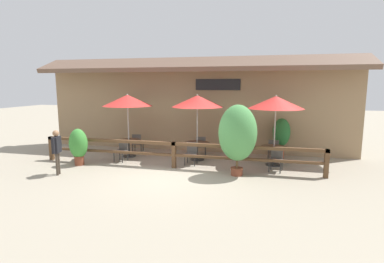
# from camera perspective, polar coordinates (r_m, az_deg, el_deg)

# --- Properties ---
(ground_plane) EXTENTS (60.00, 60.00, 0.00)m
(ground_plane) POSITION_cam_1_polar(r_m,az_deg,el_deg) (10.02, -5.20, -8.49)
(ground_plane) COLOR #9E937F
(building_facade) EXTENTS (14.28, 1.49, 4.23)m
(building_facade) POSITION_cam_1_polar(r_m,az_deg,el_deg) (13.54, 0.25, 5.39)
(building_facade) COLOR #997A56
(building_facade) RESTS_ON ground
(patio_railing) EXTENTS (10.40, 0.14, 0.95)m
(patio_railing) POSITION_cam_1_polar(r_m,az_deg,el_deg) (10.81, -3.47, -3.38)
(patio_railing) COLOR brown
(patio_railing) RESTS_ON ground
(patio_umbrella_near) EXTENTS (2.03, 2.03, 2.62)m
(patio_umbrella_near) POSITION_cam_1_polar(r_m,az_deg,el_deg) (12.62, -12.19, 5.79)
(patio_umbrella_near) COLOR #B7B2A8
(patio_umbrella_near) RESTS_ON ground
(dining_table_near) EXTENTS (1.01, 1.01, 0.71)m
(dining_table_near) POSITION_cam_1_polar(r_m,az_deg,el_deg) (12.83, -11.93, -2.20)
(dining_table_near) COLOR #4C3826
(dining_table_near) RESTS_ON ground
(chair_near_streetside) EXTENTS (0.47, 0.47, 0.84)m
(chair_near_streetside) POSITION_cam_1_polar(r_m,az_deg,el_deg) (12.13, -13.24, -3.37)
(chair_near_streetside) COLOR #514C47
(chair_near_streetside) RESTS_ON ground
(chair_near_wallside) EXTENTS (0.48, 0.48, 0.84)m
(chair_near_wallside) POSITION_cam_1_polar(r_m,az_deg,el_deg) (13.53, -10.35, -2.03)
(chair_near_wallside) COLOR #514C47
(chair_near_wallside) RESTS_ON ground
(patio_umbrella_middle) EXTENTS (2.03, 2.03, 2.62)m
(patio_umbrella_middle) POSITION_cam_1_polar(r_m,az_deg,el_deg) (11.77, 1.02, 5.78)
(patio_umbrella_middle) COLOR #B7B2A8
(patio_umbrella_middle) RESTS_ON ground
(dining_table_middle) EXTENTS (1.01, 1.01, 0.71)m
(dining_table_middle) POSITION_cam_1_polar(r_m,az_deg,el_deg) (12.00, 1.00, -2.77)
(dining_table_middle) COLOR #4C3826
(dining_table_middle) RESTS_ON ground
(chair_middle_streetside) EXTENTS (0.43, 0.43, 0.84)m
(chair_middle_streetside) POSITION_cam_1_polar(r_m,az_deg,el_deg) (11.34, -0.13, -3.99)
(chair_middle_streetside) COLOR #514C47
(chair_middle_streetside) RESTS_ON ground
(chair_middle_wallside) EXTENTS (0.48, 0.48, 0.84)m
(chair_middle_wallside) POSITION_cam_1_polar(r_m,az_deg,el_deg) (12.72, 1.74, -2.58)
(chair_middle_wallside) COLOR #514C47
(chair_middle_wallside) RESTS_ON ground
(patio_umbrella_far) EXTENTS (2.03, 2.03, 2.62)m
(patio_umbrella_far) POSITION_cam_1_polar(r_m,az_deg,el_deg) (11.36, 15.69, 5.35)
(patio_umbrella_far) COLOR #B7B2A8
(patio_umbrella_far) RESTS_ON ground
(dining_table_far) EXTENTS (1.01, 1.01, 0.71)m
(dining_table_far) POSITION_cam_1_polar(r_m,az_deg,el_deg) (11.60, 15.32, -3.49)
(dining_table_far) COLOR #4C3826
(dining_table_far) RESTS_ON ground
(chair_far_streetside) EXTENTS (0.50, 0.50, 0.84)m
(chair_far_streetside) POSITION_cam_1_polar(r_m,az_deg,el_deg) (10.85, 15.75, -4.92)
(chair_far_streetside) COLOR #514C47
(chair_far_streetside) RESTS_ON ground
(chair_far_wallside) EXTENTS (0.50, 0.50, 0.84)m
(chair_far_wallside) POSITION_cam_1_polar(r_m,az_deg,el_deg) (12.40, 15.34, -3.19)
(chair_far_wallside) COLOR #514C47
(chair_far_wallside) RESTS_ON ground
(potted_plant_entrance_palm) EXTENTS (1.26, 1.13, 2.36)m
(potted_plant_entrance_palm) POSITION_cam_1_polar(r_m,az_deg,el_deg) (9.89, 8.69, -0.39)
(potted_plant_entrance_palm) COLOR brown
(potted_plant_entrance_palm) RESTS_ON ground
(potted_plant_tall_tropical) EXTENTS (0.69, 0.62, 1.38)m
(potted_plant_tall_tropical) POSITION_cam_1_polar(r_m,az_deg,el_deg) (11.95, -20.83, -2.42)
(potted_plant_tall_tropical) COLOR brown
(potted_plant_tall_tropical) RESTS_ON ground
(potted_plant_broad_leaf) EXTENTS (0.70, 0.63, 1.64)m
(potted_plant_broad_leaf) POSITION_cam_1_polar(r_m,az_deg,el_deg) (12.78, 16.66, -0.38)
(potted_plant_broad_leaf) COLOR #9E4C33
(potted_plant_broad_leaf) RESTS_ON ground
(pedestrian) EXTENTS (0.30, 0.52, 1.51)m
(pedestrian) POSITION_cam_1_polar(r_m,az_deg,el_deg) (10.90, -24.38, -2.59)
(pedestrian) COLOR #42382D
(pedestrian) RESTS_ON ground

